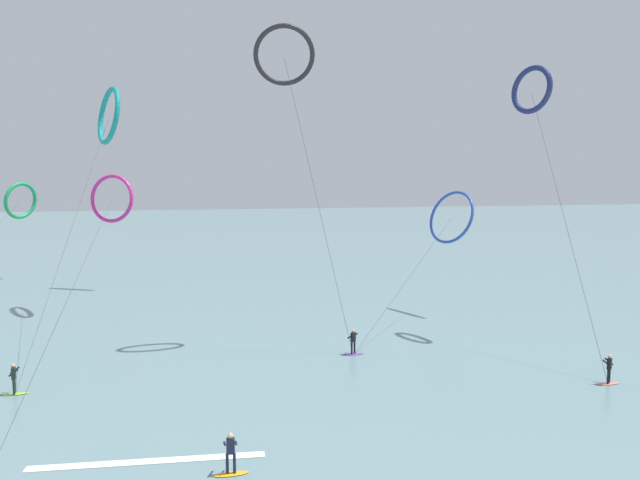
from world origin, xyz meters
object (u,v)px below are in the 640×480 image
(surfer_amber, at_px, (231,456))
(kite_teal, at_px, (109,116))
(surfer_violet, at_px, (353,343))
(kite_navy, at_px, (532,90))
(surfer_lime, at_px, (14,381))
(kite_magenta, at_px, (112,199))
(kite_cobalt, at_px, (451,217))
(kite_charcoal, at_px, (284,56))
(kite_emerald, at_px, (20,201))
(surfer_coral, at_px, (609,371))

(surfer_amber, distance_m, kite_teal, 35.87)
(surfer_violet, xyz_separation_m, kite_navy, (13.68, 1.87, 17.02))
(surfer_lime, xyz_separation_m, kite_magenta, (1.97, 30.45, 8.68))
(kite_cobalt, bearing_deg, kite_teal, -126.30)
(kite_cobalt, bearing_deg, surfer_lime, -89.63)
(surfer_violet, height_order, kite_navy, kite_navy)
(kite_navy, bearing_deg, kite_cobalt, 176.97)
(kite_teal, height_order, kite_magenta, kite_teal)
(surfer_amber, bearing_deg, surfer_lime, 140.79)
(surfer_amber, relative_size, kite_charcoal, 0.08)
(kite_navy, height_order, kite_emerald, kite_navy)
(surfer_lime, distance_m, kite_charcoal, 25.49)
(surfer_lime, bearing_deg, surfer_amber, -142.53)
(surfer_amber, height_order, kite_navy, kite_navy)
(surfer_violet, distance_m, kite_cobalt, 16.90)
(surfer_coral, distance_m, kite_charcoal, 27.80)
(kite_navy, xyz_separation_m, kite_emerald, (-41.84, 33.26, -8.75))
(kite_charcoal, xyz_separation_m, kite_emerald, (-24.35, 31.47, -10.67))
(kite_emerald, distance_m, kite_magenta, 12.75)
(surfer_lime, height_order, kite_navy, kite_navy)
(surfer_amber, relative_size, kite_teal, 0.08)
(kite_teal, xyz_separation_m, kite_navy, (30.24, -15.48, 0.96))
(surfer_amber, bearing_deg, kite_magenta, 109.18)
(surfer_coral, height_order, kite_magenta, kite_magenta)
(kite_magenta, bearing_deg, surfer_violet, -28.83)
(surfer_violet, distance_m, kite_charcoal, 19.66)
(surfer_violet, bearing_deg, kite_charcoal, 102.81)
(surfer_coral, xyz_separation_m, kite_cobalt, (-0.82, 18.43, 7.48))
(kite_cobalt, distance_m, kite_charcoal, 20.13)
(surfer_coral, bearing_deg, kite_charcoal, -74.25)
(kite_navy, xyz_separation_m, kite_charcoal, (-17.49, 1.80, 1.91))
(surfer_lime, bearing_deg, kite_navy, -88.16)
(kite_navy, distance_m, kite_charcoal, 17.69)
(surfer_amber, xyz_separation_m, kite_charcoal, (5.30, 17.51, 18.93))
(surfer_lime, relative_size, kite_magenta, 0.04)
(kite_navy, distance_m, kite_magenta, 41.59)
(surfer_amber, xyz_separation_m, kite_teal, (-7.45, 31.19, 16.06))
(surfer_violet, distance_m, kite_teal, 28.87)
(kite_emerald, bearing_deg, surfer_lime, 49.42)
(surfer_coral, height_order, surfer_amber, same)
(surfer_coral, height_order, kite_charcoal, kite_charcoal)
(surfer_lime, xyz_separation_m, kite_navy, (33.37, 4.48, 17.02))
(surfer_coral, height_order, kite_emerald, kite_emerald)
(kite_charcoal, height_order, kite_magenta, kite_charcoal)
(surfer_coral, relative_size, surfer_violet, 1.00)
(kite_emerald, height_order, kite_magenta, kite_magenta)
(kite_cobalt, xyz_separation_m, kite_emerald, (-39.74, 25.35, 0.79))
(kite_navy, bearing_deg, surfer_coral, -24.84)
(surfer_lime, distance_m, kite_magenta, 31.72)
(surfer_coral, bearing_deg, kite_teal, -78.95)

